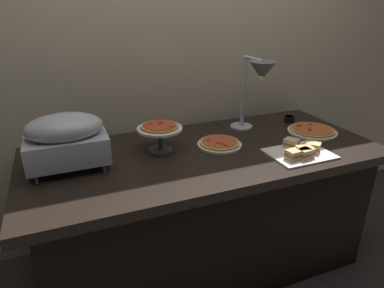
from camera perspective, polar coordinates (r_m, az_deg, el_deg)
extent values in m
plane|color=#38332D|center=(2.24, 1.95, -19.15)|extent=(8.00, 8.00, 0.00)
cube|color=#C6B593|center=(2.15, -3.21, 14.86)|extent=(4.40, 0.04, 2.40)
cube|color=black|center=(1.83, 2.26, -1.81)|extent=(1.90, 0.84, 0.05)
cube|color=black|center=(2.02, 2.09, -11.65)|extent=(1.75, 0.74, 0.71)
cylinder|color=#B7BABF|center=(1.64, -24.85, -5.41)|extent=(0.01, 0.01, 0.04)
cylinder|color=#B7BABF|center=(1.64, -14.62, -3.89)|extent=(0.01, 0.01, 0.04)
cylinder|color=#B7BABF|center=(1.82, -24.75, -2.61)|extent=(0.01, 0.01, 0.04)
cylinder|color=#B7BABF|center=(1.82, -15.56, -1.24)|extent=(0.01, 0.01, 0.04)
cube|color=#B7BABF|center=(1.69, -20.33, -0.69)|extent=(0.37, 0.25, 0.13)
ellipsoid|color=#B7BABF|center=(1.66, -20.82, 2.64)|extent=(0.35, 0.24, 0.13)
cylinder|color=#B7BABF|center=(2.18, 8.34, 2.97)|extent=(0.14, 0.14, 0.01)
cylinder|color=#B7BABF|center=(2.11, 8.68, 8.61)|extent=(0.02, 0.02, 0.43)
cylinder|color=#B7BABF|center=(1.99, 10.43, 13.98)|extent=(0.02, 0.19, 0.02)
cone|color=#595B60|center=(1.93, 11.81, 12.05)|extent=(0.15, 0.15, 0.10)
sphere|color=#F9EAB2|center=(1.93, 11.71, 10.89)|extent=(0.04, 0.04, 0.04)
cylinder|color=white|center=(1.88, 4.67, -0.10)|extent=(0.25, 0.25, 0.01)
cylinder|color=gold|center=(1.88, 4.68, 0.24)|extent=(0.22, 0.22, 0.01)
cylinder|color=#B74723|center=(1.88, 4.69, 0.47)|extent=(0.19, 0.19, 0.00)
cylinder|color=maroon|center=(1.85, 4.48, 0.18)|extent=(0.02, 0.02, 0.00)
cylinder|color=maroon|center=(1.88, 2.85, 0.67)|extent=(0.02, 0.02, 0.00)
cylinder|color=maroon|center=(1.82, 5.80, -0.19)|extent=(0.02, 0.02, 0.00)
cylinder|color=maroon|center=(1.84, 5.12, 0.07)|extent=(0.02, 0.02, 0.00)
cylinder|color=white|center=(2.20, 19.62, 2.01)|extent=(0.29, 0.29, 0.01)
cylinder|color=#C68E42|center=(2.19, 19.66, 2.31)|extent=(0.26, 0.26, 0.01)
cylinder|color=#C65628|center=(2.19, 19.69, 2.50)|extent=(0.23, 0.23, 0.00)
cylinder|color=maroon|center=(2.14, 19.32, 2.19)|extent=(0.02, 0.02, 0.00)
cylinder|color=maroon|center=(2.18, 19.30, 2.51)|extent=(0.02, 0.02, 0.00)
cylinder|color=maroon|center=(2.20, 17.51, 2.92)|extent=(0.02, 0.02, 0.00)
cylinder|color=maroon|center=(2.25, 19.40, 3.19)|extent=(0.02, 0.02, 0.00)
cylinder|color=maroon|center=(2.21, 17.90, 3.01)|extent=(0.02, 0.02, 0.00)
cylinder|color=#595B60|center=(1.81, -5.40, 0.66)|extent=(0.02, 0.02, 0.12)
cylinder|color=#595B60|center=(1.83, -5.34, -0.94)|extent=(0.13, 0.13, 0.01)
cylinder|color=white|center=(1.78, -5.48, 2.60)|extent=(0.24, 0.24, 0.01)
cylinder|color=#C68E42|center=(1.78, -5.49, 2.97)|extent=(0.20, 0.20, 0.01)
cylinder|color=#AD3D1E|center=(1.78, -5.50, 3.21)|extent=(0.17, 0.17, 0.00)
cylinder|color=maroon|center=(1.74, -3.55, 2.98)|extent=(0.02, 0.02, 0.00)
cylinder|color=maroon|center=(1.79, -7.17, 3.44)|extent=(0.02, 0.02, 0.00)
cylinder|color=maroon|center=(1.81, -5.35, 3.68)|extent=(0.02, 0.02, 0.00)
cylinder|color=maroon|center=(1.79, -5.43, 3.46)|extent=(0.02, 0.02, 0.00)
cube|color=white|center=(1.86, 17.72, -1.58)|extent=(0.32, 0.25, 0.01)
cube|color=tan|center=(1.82, 18.49, -1.68)|extent=(0.09, 0.08, 0.02)
cube|color=brown|center=(1.81, 18.55, -1.22)|extent=(0.09, 0.08, 0.01)
cube|color=tan|center=(1.81, 18.61, -0.76)|extent=(0.09, 0.08, 0.02)
cube|color=tan|center=(1.76, 16.73, -2.24)|extent=(0.07, 0.07, 0.02)
cube|color=brown|center=(1.76, 16.79, -1.77)|extent=(0.07, 0.07, 0.01)
cube|color=tan|center=(1.75, 16.85, -1.29)|extent=(0.07, 0.07, 0.02)
cube|color=tan|center=(1.79, 18.47, -2.03)|extent=(0.07, 0.06, 0.02)
cube|color=brown|center=(1.79, 18.53, -1.57)|extent=(0.07, 0.06, 0.01)
cube|color=tan|center=(1.78, 18.60, -1.10)|extent=(0.07, 0.06, 0.02)
cube|color=tan|center=(1.89, 19.76, -0.99)|extent=(0.09, 0.09, 0.02)
cube|color=brown|center=(1.88, 19.82, -0.54)|extent=(0.09, 0.09, 0.01)
cube|color=tan|center=(1.87, 19.88, -0.09)|extent=(0.09, 0.09, 0.02)
cube|color=tan|center=(1.90, 16.44, -0.37)|extent=(0.09, 0.10, 0.02)
cube|color=brown|center=(1.89, 16.49, 0.07)|extent=(0.09, 0.10, 0.01)
cube|color=tan|center=(1.89, 16.55, 0.52)|extent=(0.09, 0.10, 0.02)
cylinder|color=black|center=(2.35, 16.14, 4.10)|extent=(0.07, 0.07, 0.04)
cylinder|color=#562D14|center=(2.34, 16.19, 4.46)|extent=(0.06, 0.06, 0.01)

